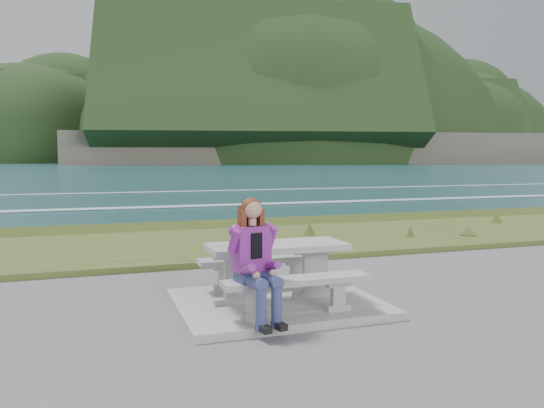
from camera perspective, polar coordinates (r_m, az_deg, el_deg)
name	(u,v)px	position (r m, az deg, el deg)	size (l,w,h in m)	color
concrete_slab	(277,304)	(7.08, 0.56, -10.67)	(2.60, 2.10, 0.10)	#9D9D98
picnic_table	(277,256)	(6.94, 0.56, -5.63)	(1.80, 0.75, 0.75)	#9D9D98
bench_landward	(297,286)	(6.35, 2.69, -8.80)	(1.80, 0.35, 0.45)	#9D9D98
bench_seaward	(261,264)	(7.64, -1.20, -6.43)	(1.80, 0.35, 0.45)	#9D9D98
grass_verge	(202,247)	(11.82, -7.57, -4.60)	(160.00, 4.50, 0.22)	#2B481B
shore_drop	(181,230)	(14.64, -9.81, -2.78)	(160.00, 0.80, 2.20)	brown
ocean	(133,222)	(31.82, -14.68, -1.85)	(1600.00, 1600.00, 0.09)	#1D4852
headland_range	(333,148)	(448.35, 6.58, 5.98)	(729.83, 363.95, 193.90)	brown
seated_woman	(258,277)	(6.02, -1.52, -7.89)	(0.51, 0.76, 1.41)	navy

